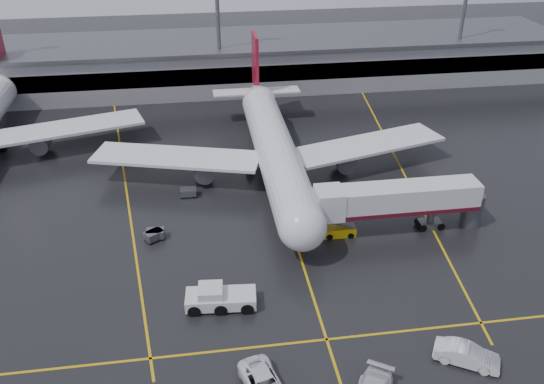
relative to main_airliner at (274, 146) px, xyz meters
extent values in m
plane|color=black|center=(0.00, -9.70, -4.21)|extent=(220.00, 220.00, 0.00)
cube|color=gold|center=(0.00, -9.70, -4.20)|extent=(0.25, 90.00, 0.02)
cube|color=gold|center=(0.00, -31.70, -4.20)|extent=(60.00, 0.25, 0.02)
cube|color=gold|center=(-20.00, 0.30, -4.20)|extent=(9.99, 69.35, 0.02)
cube|color=gold|center=(18.00, 0.30, -4.20)|extent=(7.57, 69.64, 0.02)
cube|color=gray|center=(0.00, 38.30, -0.21)|extent=(120.00, 18.00, 8.00)
cube|color=black|center=(0.00, 29.50, 0.29)|extent=(120.00, 0.40, 3.00)
cube|color=#595B60|center=(0.00, 38.30, 4.09)|extent=(122.00, 19.00, 0.60)
cylinder|color=#595B60|center=(-5.00, 32.30, 8.29)|extent=(0.70, 0.70, 25.00)
cylinder|color=#595B60|center=(40.00, 32.30, 8.29)|extent=(0.70, 0.70, 25.00)
cylinder|color=silver|center=(0.00, -1.70, -0.01)|extent=(5.20, 36.00, 5.20)
sphere|color=silver|center=(0.00, -19.70, -0.01)|extent=(5.20, 5.20, 5.20)
cone|color=silver|center=(0.00, 19.30, 0.59)|extent=(4.94, 8.00, 4.94)
cube|color=maroon|center=(0.00, 20.30, 5.49)|extent=(0.50, 5.50, 8.50)
cube|color=silver|center=(0.00, 19.30, 0.79)|extent=(14.00, 3.00, 0.25)
cube|color=silver|center=(-13.00, 0.30, -0.81)|extent=(22.80, 11.83, 0.40)
cube|color=silver|center=(13.00, 0.30, -0.81)|extent=(22.80, 11.83, 0.40)
cylinder|color=#595B60|center=(-9.50, -0.70, -2.21)|extent=(2.60, 4.50, 2.60)
cylinder|color=#595B60|center=(9.50, -0.70, -2.21)|extent=(2.60, 4.50, 2.60)
cylinder|color=#595B60|center=(0.00, -16.70, -3.21)|extent=(0.56, 0.56, 2.00)
cylinder|color=#595B60|center=(-3.20, 1.30, -3.21)|extent=(0.56, 0.56, 2.00)
cylinder|color=#595B60|center=(3.20, 1.30, -3.21)|extent=(0.56, 0.56, 2.00)
cylinder|color=black|center=(0.00, -16.70, -3.76)|extent=(0.40, 1.10, 1.10)
cylinder|color=black|center=(-3.20, 1.30, -3.66)|extent=(1.00, 1.40, 1.40)
cylinder|color=black|center=(3.20, 1.30, -3.66)|extent=(1.00, 1.40, 1.40)
cone|color=silver|center=(-42.00, 31.30, 0.59)|extent=(4.94, 8.00, 4.94)
cube|color=silver|center=(-42.00, 31.30, 0.79)|extent=(14.00, 3.00, 0.25)
cube|color=silver|center=(-29.00, 12.30, -0.81)|extent=(22.80, 11.83, 0.40)
cylinder|color=#595B60|center=(-32.50, 11.30, -2.21)|extent=(2.60, 4.50, 2.60)
cylinder|color=#595B60|center=(-38.80, 13.30, -3.21)|extent=(0.56, 0.56, 2.00)
cylinder|color=black|center=(-38.80, 13.30, -3.66)|extent=(1.00, 1.40, 1.40)
cube|color=silver|center=(12.00, -15.70, 0.19)|extent=(18.00, 3.20, 3.00)
cube|color=#4E0D1A|center=(12.00, -15.70, -1.11)|extent=(18.00, 3.30, 0.50)
cube|color=silver|center=(3.80, -15.70, 0.19)|extent=(3.00, 3.40, 3.30)
cylinder|color=#595B60|center=(16.00, -15.70, -2.71)|extent=(0.80, 0.80, 3.00)
cube|color=#595B60|center=(16.00, -15.70, -3.76)|extent=(2.60, 1.60, 0.90)
cylinder|color=#595B60|center=(21.00, -15.70, -2.21)|extent=(2.40, 2.40, 4.00)
cylinder|color=black|center=(14.90, -15.70, -3.76)|extent=(0.90, 1.80, 0.90)
cylinder|color=black|center=(17.10, -15.70, -3.76)|extent=(0.90, 1.80, 0.90)
cube|color=silver|center=(-9.01, -25.82, -3.35)|extent=(6.90, 3.24, 1.15)
cube|color=silver|center=(-9.96, -25.74, -2.39)|extent=(2.48, 2.48, 0.96)
cube|color=black|center=(-9.96, -25.74, -2.39)|extent=(2.23, 2.23, 0.86)
cylinder|color=black|center=(-11.49, -25.61, -3.68)|extent=(1.48, 2.96, 1.24)
cylinder|color=black|center=(-9.01, -25.82, -3.68)|extent=(1.48, 2.96, 1.24)
cylinder|color=black|center=(-6.53, -26.04, -3.68)|extent=(1.48, 2.96, 1.24)
cube|color=#E2B80E|center=(5.15, -15.72, -3.65)|extent=(3.73, 1.69, 1.12)
cube|color=#595B60|center=(5.15, -15.72, -2.58)|extent=(3.57, 1.08, 1.28)
cylinder|color=black|center=(3.93, -15.67, -3.90)|extent=(0.79, 1.76, 0.71)
cylinder|color=black|center=(6.37, -15.78, -3.90)|extent=(0.79, 1.76, 0.71)
imported|color=white|center=(-6.30, -36.62, -3.39)|extent=(4.13, 6.42, 1.65)
imported|color=silver|center=(11.06, -36.07, -3.31)|extent=(5.66, 4.37, 1.79)
cube|color=#595B60|center=(-15.58, -13.28, -3.56)|extent=(2.09, 1.44, 0.90)
cylinder|color=black|center=(-16.42, -13.73, -4.03)|extent=(0.40, 0.20, 0.40)
cylinder|color=black|center=(-14.82, -13.84, -4.03)|extent=(0.40, 0.20, 0.40)
cylinder|color=black|center=(-16.34, -12.73, -4.03)|extent=(0.40, 0.20, 0.40)
cylinder|color=black|center=(-14.75, -12.84, -4.03)|extent=(0.40, 0.20, 0.40)
cube|color=#595B60|center=(-15.73, -13.60, -3.56)|extent=(2.38, 2.20, 0.90)
cylinder|color=black|center=(-16.11, -14.47, -4.03)|extent=(0.40, 0.20, 0.40)
cylinder|color=black|center=(-14.79, -13.56, -4.03)|extent=(0.40, 0.20, 0.40)
cylinder|color=black|center=(-16.67, -13.64, -4.03)|extent=(0.40, 0.20, 0.40)
cylinder|color=black|center=(-15.35, -12.74, -4.03)|extent=(0.40, 0.20, 0.40)
cube|color=#595B60|center=(-11.72, -4.36, -3.56)|extent=(2.03, 1.35, 0.90)
cylinder|color=black|center=(-12.53, -4.84, -4.03)|extent=(0.40, 0.20, 0.40)
cylinder|color=black|center=(-10.93, -4.88, -4.03)|extent=(0.40, 0.20, 0.40)
cylinder|color=black|center=(-12.50, -3.84, -4.03)|extent=(0.40, 0.20, 0.40)
cylinder|color=black|center=(-10.90, -3.88, -4.03)|extent=(0.40, 0.20, 0.40)
camera|label=1|loc=(-10.27, -67.96, 32.54)|focal=37.52mm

